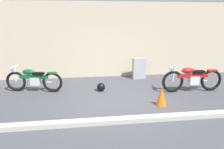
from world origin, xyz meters
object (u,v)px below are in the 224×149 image
at_px(stone_marker, 139,68).
at_px(motorcycle_red, 192,78).
at_px(traffic_cone, 161,97).
at_px(motorcycle_green, 33,79).
at_px(helmet, 101,87).

distance_m(stone_marker, motorcycle_red, 2.40).
bearing_deg(motorcycle_red, traffic_cone, 36.87).
xyz_separation_m(stone_marker, motorcycle_green, (-4.18, -1.17, -0.01)).
height_order(stone_marker, motorcycle_red, motorcycle_red).
height_order(motorcycle_green, motorcycle_red, motorcycle_red).
bearing_deg(motorcycle_green, helmet, -174.89).
relative_size(helmet, motorcycle_red, 0.13).
distance_m(stone_marker, traffic_cone, 3.06).
bearing_deg(motorcycle_green, traffic_cone, 166.99).
bearing_deg(traffic_cone, motorcycle_red, 35.90).
bearing_deg(helmet, stone_marker, 38.97).
bearing_deg(motorcycle_red, helmet, -7.73).
bearing_deg(stone_marker, motorcycle_red, -54.08).
xyz_separation_m(motorcycle_green, motorcycle_red, (5.58, -0.78, 0.04)).
relative_size(traffic_cone, motorcycle_red, 0.25).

